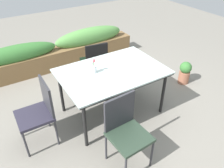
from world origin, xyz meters
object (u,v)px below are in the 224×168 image
object	(u,v)px
chair_end_left	(39,110)
planter_box	(57,52)
flower_vase	(94,67)
potted_plant	(185,72)
chair_far_side	(95,60)
chair_near_left	(126,129)
dining_table	(112,74)

from	to	relation	value
chair_end_left	planter_box	world-z (taller)	chair_end_left
flower_vase	potted_plant	world-z (taller)	flower_vase
flower_vase	planter_box	bearing A→B (deg)	88.96
chair_end_left	chair_far_side	bearing A→B (deg)	-55.01
chair_near_left	flower_vase	bearing A→B (deg)	-99.05
chair_far_side	planter_box	distance (m)	1.09
chair_near_left	flower_vase	xyz separation A→B (m)	(0.10, 0.96, 0.34)
flower_vase	planter_box	size ratio (longest dim) A/B	0.06
chair_end_left	potted_plant	size ratio (longest dim) A/B	2.08
flower_vase	chair_near_left	bearing A→B (deg)	-96.07
chair_far_side	chair_end_left	xyz separation A→B (m)	(-1.29, -0.88, 0.03)
dining_table	chair_far_side	bearing A→B (deg)	79.12
dining_table	chair_end_left	bearing A→B (deg)	-179.95
chair_near_left	chair_end_left	size ratio (longest dim) A/B	1.01
chair_far_side	dining_table	bearing A→B (deg)	-92.64
chair_near_left	flower_vase	size ratio (longest dim) A/B	4.24
chair_end_left	flower_vase	distance (m)	0.94
dining_table	chair_far_side	world-z (taller)	chair_far_side
chair_near_left	flower_vase	distance (m)	1.02
planter_box	chair_near_left	bearing A→B (deg)	-92.80
planter_box	chair_end_left	bearing A→B (deg)	-115.65
chair_near_left	chair_end_left	xyz separation A→B (m)	(-0.77, 0.87, -0.00)
chair_end_left	planter_box	xyz separation A→B (m)	(0.90, 1.88, -0.19)
chair_far_side	potted_plant	xyz separation A→B (m)	(1.47, -0.88, -0.27)
dining_table	chair_near_left	xyz separation A→B (m)	(-0.35, -0.87, -0.19)
potted_plant	dining_table	bearing A→B (deg)	179.85
dining_table	chair_end_left	xyz separation A→B (m)	(-1.12, -0.00, -0.19)
dining_table	potted_plant	xyz separation A→B (m)	(1.64, -0.00, -0.49)
flower_vase	potted_plant	size ratio (longest dim) A/B	0.49
chair_near_left	chair_end_left	world-z (taller)	chair_near_left
flower_vase	potted_plant	bearing A→B (deg)	-2.81
dining_table	flower_vase	world-z (taller)	flower_vase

